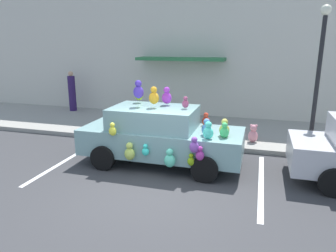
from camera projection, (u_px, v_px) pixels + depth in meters
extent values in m
plane|color=#38383A|center=(155.00, 189.00, 7.02)|extent=(60.00, 60.00, 0.00)
cube|color=gray|center=(198.00, 129.00, 11.64)|extent=(24.00, 4.00, 0.15)
cube|color=beige|center=(210.00, 42.00, 12.83)|extent=(24.00, 0.30, 6.40)
cube|color=#2D7242|center=(181.00, 59.00, 12.79)|extent=(3.60, 1.10, 0.12)
cube|color=silver|center=(261.00, 183.00, 7.32)|extent=(0.12, 3.60, 0.01)
cube|color=silver|center=(66.00, 160.00, 8.76)|extent=(0.12, 3.60, 0.01)
cube|color=#78A0A0|center=(162.00, 141.00, 8.36)|extent=(4.26, 1.65, 0.68)
cube|color=#78A0A0|center=(154.00, 118.00, 8.26)|extent=(2.22, 1.45, 0.56)
cylinder|color=black|center=(215.00, 147.00, 8.85)|extent=(0.64, 0.22, 0.64)
cylinder|color=black|center=(205.00, 169.00, 7.32)|extent=(0.64, 0.22, 0.64)
cylinder|color=black|center=(129.00, 139.00, 9.57)|extent=(0.64, 0.22, 0.64)
cylinder|color=black|center=(103.00, 158.00, 8.04)|extent=(0.64, 0.22, 0.64)
ellipsoid|color=#F0EF40|center=(113.00, 131.00, 7.68)|extent=(0.19, 0.16, 0.23)
sphere|color=#F0EF40|center=(112.00, 125.00, 7.64)|extent=(0.12, 0.12, 0.12)
ellipsoid|color=#93B814|center=(139.00, 95.00, 8.77)|extent=(0.23, 0.19, 0.27)
sphere|color=#93B814|center=(139.00, 89.00, 8.72)|extent=(0.15, 0.15, 0.15)
ellipsoid|color=#452FAB|center=(138.00, 92.00, 8.18)|extent=(0.28, 0.23, 0.33)
sphere|color=#452FAB|center=(138.00, 84.00, 8.12)|extent=(0.18, 0.18, 0.18)
ellipsoid|color=#7AA815|center=(191.00, 162.00, 7.29)|extent=(0.18, 0.14, 0.21)
sphere|color=#7AA815|center=(191.00, 156.00, 7.26)|extent=(0.11, 0.11, 0.11)
ellipsoid|color=#9D437C|center=(208.00, 128.00, 7.94)|extent=(0.17, 0.14, 0.20)
sphere|color=#9D437C|center=(208.00, 123.00, 7.91)|extent=(0.11, 0.11, 0.11)
ellipsoid|color=#A63494|center=(200.00, 156.00, 7.18)|extent=(0.20, 0.16, 0.24)
sphere|color=#A63494|center=(200.00, 149.00, 7.14)|extent=(0.13, 0.13, 0.13)
ellipsoid|color=#3AECD5|center=(145.00, 152.00, 7.57)|extent=(0.17, 0.14, 0.20)
sphere|color=#3AECD5|center=(145.00, 146.00, 7.54)|extent=(0.11, 0.11, 0.11)
ellipsoid|color=gold|center=(154.00, 98.00, 8.06)|extent=(0.27, 0.22, 0.31)
sphere|color=gold|center=(154.00, 90.00, 8.01)|extent=(0.17, 0.17, 0.17)
ellipsoid|color=#953E62|center=(185.00, 104.00, 7.97)|extent=(0.17, 0.14, 0.20)
sphere|color=#953E62|center=(185.00, 98.00, 7.93)|extent=(0.11, 0.11, 0.11)
ellipsoid|color=#5EDFB7|center=(170.00, 161.00, 7.41)|extent=(0.27, 0.22, 0.32)
sphere|color=#5EDFB7|center=(170.00, 152.00, 7.35)|extent=(0.17, 0.17, 0.17)
ellipsoid|color=purple|center=(194.00, 147.00, 7.16)|extent=(0.22, 0.18, 0.26)
sphere|color=purple|center=(194.00, 140.00, 7.12)|extent=(0.14, 0.14, 0.14)
ellipsoid|color=#CCCC53|center=(224.00, 130.00, 7.59)|extent=(0.25, 0.20, 0.30)
sphere|color=#CCCC53|center=(225.00, 122.00, 7.53)|extent=(0.16, 0.16, 0.16)
ellipsoid|color=red|center=(132.00, 123.00, 8.42)|extent=(0.19, 0.16, 0.23)
sphere|color=red|center=(132.00, 117.00, 8.38)|extent=(0.12, 0.12, 0.12)
ellipsoid|color=#4E87C6|center=(206.00, 129.00, 7.65)|extent=(0.24, 0.20, 0.29)
sphere|color=#4E87C6|center=(207.00, 122.00, 7.60)|extent=(0.15, 0.15, 0.15)
ellipsoid|color=#BED659|center=(130.00, 154.00, 7.67)|extent=(0.26, 0.21, 0.31)
sphere|color=#BED659|center=(129.00, 146.00, 7.62)|extent=(0.17, 0.17, 0.17)
ellipsoid|color=red|center=(206.00, 121.00, 8.54)|extent=(0.21, 0.17, 0.25)
sphere|color=red|center=(206.00, 115.00, 8.49)|extent=(0.14, 0.14, 0.14)
ellipsoid|color=#41C267|center=(224.00, 133.00, 7.44)|extent=(0.22, 0.18, 0.26)
sphere|color=#41C267|center=(225.00, 125.00, 7.39)|extent=(0.14, 0.14, 0.14)
ellipsoid|color=purple|center=(167.00, 98.00, 8.42)|extent=(0.27, 0.22, 0.31)
sphere|color=purple|center=(167.00, 90.00, 8.36)|extent=(0.17, 0.17, 0.17)
ellipsoid|color=#4FE5C8|center=(208.00, 133.00, 7.34)|extent=(0.25, 0.20, 0.29)
sphere|color=#4FE5C8|center=(208.00, 125.00, 7.29)|extent=(0.16, 0.16, 0.16)
cylinder|color=black|center=(321.00, 156.00, 8.16)|extent=(0.64, 0.22, 0.64)
cylinder|color=black|center=(334.00, 182.00, 6.61)|extent=(0.64, 0.22, 0.64)
ellipsoid|color=pink|center=(253.00, 136.00, 9.83)|extent=(0.30, 0.25, 0.38)
sphere|color=pink|center=(254.00, 128.00, 9.76)|extent=(0.21, 0.21, 0.21)
sphere|color=pink|center=(251.00, 125.00, 9.76)|extent=(0.09, 0.09, 0.09)
sphere|color=pink|center=(256.00, 126.00, 9.72)|extent=(0.09, 0.09, 0.09)
cylinder|color=black|center=(317.00, 86.00, 8.76)|extent=(0.12, 0.12, 3.73)
sphere|color=#EAEACC|center=(326.00, 10.00, 8.24)|extent=(0.28, 0.28, 0.28)
cylinder|color=#2E1B50|center=(72.00, 94.00, 14.30)|extent=(0.32, 0.32, 1.58)
sphere|color=tan|center=(71.00, 74.00, 14.06)|extent=(0.22, 0.22, 0.22)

